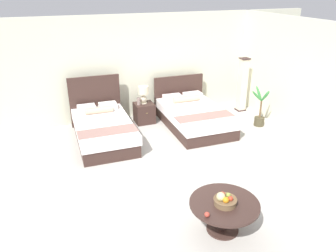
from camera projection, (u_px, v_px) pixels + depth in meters
ground_plane at (178, 168)px, 6.49m from camera, size 10.13×9.60×0.02m
wall_back at (134, 67)px, 8.53m from camera, size 10.13×0.12×2.63m
wall_side_right at (307, 81)px, 7.37m from camera, size 0.12×5.20×2.63m
bed_near_window at (103, 128)px, 7.50m from camera, size 1.27×2.16×1.26m
bed_near_corner at (193, 116)px, 8.24m from camera, size 1.40×2.22×1.04m
nightstand at (144, 113)px, 8.47m from camera, size 0.48×0.48×0.51m
table_lamp at (143, 93)px, 8.27m from camera, size 0.27×0.27×0.45m
vase at (139, 101)px, 8.25m from camera, size 0.09×0.09×0.18m
coffee_table at (224, 208)px, 4.70m from camera, size 1.00×1.00×0.48m
fruit_bowl at (225, 200)px, 4.60m from camera, size 0.33×0.33×0.20m
loose_apple at (207, 215)px, 4.37m from camera, size 0.07×0.07×0.07m
floor_lamp_corner at (242, 85)px, 9.09m from camera, size 0.24×0.24×1.48m
potted_palm at (260, 114)px, 8.25m from camera, size 0.51×0.49×1.00m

